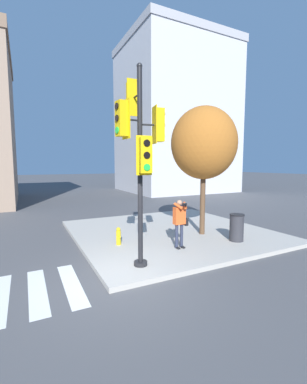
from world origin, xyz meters
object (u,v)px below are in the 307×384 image
Objects in this scene: fire_hydrant at (118,236)px; traffic_signal_pole at (140,140)px; person_photographer at (180,219)px; street_tree at (204,143)px; trash_bin at (237,227)px.

traffic_signal_pole is at bearing -92.21° from fire_hydrant.
traffic_signal_pole reaches higher than person_photographer.
street_tree reaches higher than trash_bin.
traffic_signal_pole is at bearing -172.31° from trash_bin.
person_photographer is at bearing -35.59° from fire_hydrant.
person_photographer reaches higher than fire_hydrant.
fire_hydrant is 4.44m from trash_bin.
street_tree is at bearing 27.99° from traffic_signal_pole.
trash_bin is at bearing -6.85° from person_photographer.
person_photographer is at bearing 173.15° from trash_bin.
traffic_signal_pole is 8.71× the size of fire_hydrant.
fire_hydrant is at bearing 177.20° from street_tree.
fire_hydrant is at bearing 87.79° from traffic_signal_pole.
person_photographer is 2.63× the size of fire_hydrant.
person_photographer is 2.43m from trash_bin.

